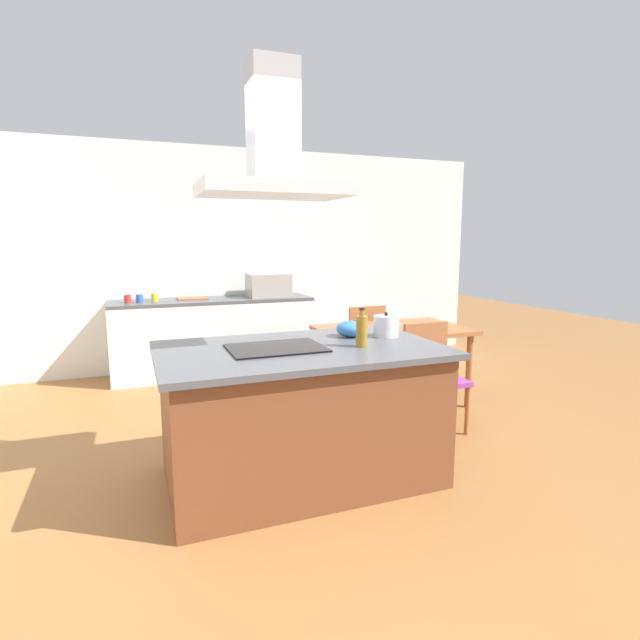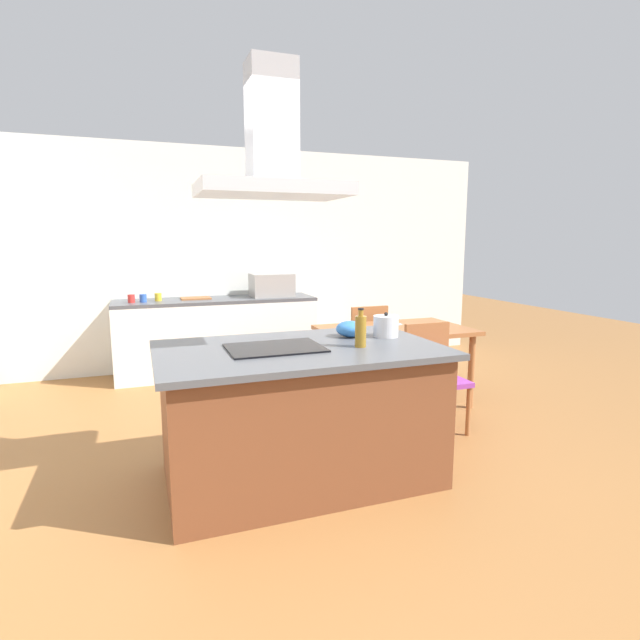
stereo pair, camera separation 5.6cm
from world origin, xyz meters
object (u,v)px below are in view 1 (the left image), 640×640
object	(u,v)px
range_hood	(273,153)
cooktop	(276,348)
chair_facing_back_wall	(363,340)
countertop_microwave	(268,285)
dining_table	(393,336)
mixing_bowl	(351,329)
coffee_mug_yellow	(155,297)
olive_oil_bottle	(362,330)
coffee_mug_red	(128,299)
coffee_mug_blue	(140,299)
cutting_board	(193,298)
chair_facing_island	(431,369)
tea_kettle	(386,326)

from	to	relation	value
range_hood	cooktop	bearing A→B (deg)	180.00
chair_facing_back_wall	countertop_microwave	bearing A→B (deg)	125.29
cooktop	range_hood	size ratio (longest dim) A/B	0.67
countertop_microwave	dining_table	xyz separation A→B (m)	(0.76, -1.74, -0.37)
cooktop	mixing_bowl	distance (m)	0.65
cooktop	range_hood	world-z (taller)	range_hood
coffee_mug_yellow	mixing_bowl	bearing A→B (deg)	-65.64
countertop_microwave	olive_oil_bottle	bearing A→B (deg)	-93.64
cooktop	chair_facing_back_wall	xyz separation A→B (m)	(1.49, 1.80, -0.40)
cooktop	chair_facing_back_wall	bearing A→B (deg)	50.34
olive_oil_bottle	coffee_mug_yellow	bearing A→B (deg)	110.67
cooktop	countertop_microwave	distance (m)	2.97
coffee_mug_red	coffee_mug_yellow	distance (m)	0.29
olive_oil_bottle	chair_facing_back_wall	bearing A→B (deg)	63.75
coffee_mug_red	coffee_mug_blue	size ratio (longest dim) A/B	1.00
cooktop	coffee_mug_yellow	distance (m)	2.95
range_hood	dining_table	bearing A→B (deg)	37.26
cutting_board	chair_facing_back_wall	distance (m)	2.06
dining_table	chair_facing_island	world-z (taller)	chair_facing_island
coffee_mug_blue	range_hood	xyz separation A→B (m)	(0.76, -2.82, 1.16)
coffee_mug_yellow	chair_facing_island	distance (m)	3.22
coffee_mug_blue	cutting_board	distance (m)	0.60
tea_kettle	coffee_mug_yellow	xyz separation A→B (m)	(-1.46, 2.77, -0.03)
mixing_bowl	coffee_mug_blue	bearing A→B (deg)	117.73
coffee_mug_red	coffee_mug_yellow	size ratio (longest dim) A/B	1.00
coffee_mug_yellow	olive_oil_bottle	bearing A→B (deg)	-69.33
cooktop	coffee_mug_blue	bearing A→B (deg)	105.14
cooktop	coffee_mug_blue	distance (m)	2.92
cooktop	olive_oil_bottle	world-z (taller)	olive_oil_bottle
coffee_mug_red	chair_facing_back_wall	bearing A→B (deg)	-23.27
tea_kettle	mixing_bowl	distance (m)	0.26
cooktop	cutting_board	size ratio (longest dim) A/B	1.76
countertop_microwave	dining_table	bearing A→B (deg)	-66.35
tea_kettle	olive_oil_bottle	xyz separation A→B (m)	(-0.32, -0.25, 0.03)
cooktop	mixing_bowl	world-z (taller)	mixing_bowl
tea_kettle	coffee_mug_yellow	distance (m)	3.13
olive_oil_bottle	chair_facing_island	world-z (taller)	olive_oil_bottle
countertop_microwave	coffee_mug_yellow	size ratio (longest dim) A/B	5.56
olive_oil_bottle	cutting_board	distance (m)	3.15
coffee_mug_blue	coffee_mug_yellow	world-z (taller)	same
dining_table	coffee_mug_red	bearing A→B (deg)	144.64
coffee_mug_red	chair_facing_island	bearing A→B (deg)	-44.68
mixing_bowl	countertop_microwave	distance (m)	2.68
mixing_bowl	chair_facing_back_wall	distance (m)	1.88
mixing_bowl	chair_facing_island	distance (m)	1.02
chair_facing_island	dining_table	bearing A→B (deg)	90.00
cooktop	tea_kettle	bearing A→B (deg)	7.68
tea_kettle	mixing_bowl	xyz separation A→B (m)	(-0.24, 0.09, -0.02)
dining_table	cooktop	bearing A→B (deg)	-142.74
tea_kettle	coffee_mug_blue	bearing A→B (deg)	120.89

